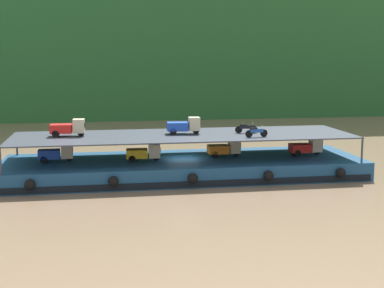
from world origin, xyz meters
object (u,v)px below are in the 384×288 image
mini_truck_lower_mid (225,148)px  mini_truck_lower_stern (56,153)px  cargo_barge (184,167)px  mini_truck_lower_aft (144,153)px  motorcycle_upper_centre (246,128)px  mini_truck_upper_mid (184,126)px  motorcycle_upper_port (256,132)px  mini_truck_upper_stern (68,128)px  mini_truck_lower_fore (306,147)px

mini_truck_lower_mid → mini_truck_lower_stern: bearing=180.0°
cargo_barge → mini_truck_lower_mid: 3.88m
mini_truck_lower_aft → motorcycle_upper_centre: bearing=3.5°
cargo_barge → mini_truck_upper_mid: size_ratio=10.55×
motorcycle_upper_port → motorcycle_upper_centre: size_ratio=1.00×
mini_truck_lower_mid → mini_truck_upper_stern: 13.00m
mini_truck_lower_stern → motorcycle_upper_centre: (15.57, -0.40, 1.74)m
cargo_barge → motorcycle_upper_port: (5.50, -2.36, 3.18)m
mini_truck_lower_stern → mini_truck_upper_mid: size_ratio=0.99×
mini_truck_lower_mid → mini_truck_upper_mid: size_ratio=0.99×
mini_truck_upper_stern → motorcycle_upper_port: mini_truck_upper_stern is taller
mini_truck_upper_mid → motorcycle_upper_centre: mini_truck_upper_mid is taller
mini_truck_upper_mid → motorcycle_upper_port: mini_truck_upper_mid is taller
mini_truck_lower_fore → mini_truck_upper_mid: bearing=176.9°
motorcycle_upper_centre → motorcycle_upper_port: bearing=-85.7°
cargo_barge → mini_truck_lower_aft: mini_truck_lower_aft is taller
cargo_barge → mini_truck_upper_stern: (-9.26, 0.67, 3.44)m
mini_truck_lower_aft → mini_truck_lower_fore: same height
motorcycle_upper_port → mini_truck_upper_mid: bearing=152.1°
mini_truck_lower_stern → mini_truck_lower_fore: bearing=-1.5°
mini_truck_lower_mid → motorcycle_upper_port: 3.82m
mini_truck_upper_mid → mini_truck_lower_mid: bearing=-0.6°
mini_truck_lower_mid → mini_truck_upper_stern: bearing=179.0°
mini_truck_upper_stern → mini_truck_upper_mid: size_ratio=1.00×
mini_truck_lower_aft → motorcycle_upper_port: motorcycle_upper_port is taller
mini_truck_lower_fore → motorcycle_upper_centre: bearing=178.6°
mini_truck_lower_stern → mini_truck_lower_aft: 7.01m
motorcycle_upper_port → mini_truck_lower_aft: bearing=167.9°
mini_truck_lower_mid → mini_truck_upper_stern: size_ratio=1.00×
motorcycle_upper_port → mini_truck_upper_stern: bearing=168.4°
mini_truck_lower_stern → motorcycle_upper_port: bearing=-10.1°
mini_truck_lower_aft → mini_truck_lower_mid: 6.94m
cargo_barge → mini_truck_lower_mid: size_ratio=10.63×
mini_truck_lower_stern → mini_truck_lower_fore: size_ratio=1.01×
motorcycle_upper_centre → cargo_barge: bearing=-179.6°
mini_truck_lower_stern → motorcycle_upper_centre: bearing=-1.5°
mini_truck_lower_mid → motorcycle_upper_port: (1.92, -2.80, 1.74)m
cargo_barge → mini_truck_lower_fore: 10.71m
mini_truck_lower_fore → motorcycle_upper_port: size_ratio=1.45×
mini_truck_lower_stern → motorcycle_upper_centre: size_ratio=1.46×
cargo_barge → mini_truck_lower_fore: bearing=-0.5°
mini_truck_lower_fore → mini_truck_lower_stern: bearing=178.5°
mini_truck_lower_aft → motorcycle_upper_port: size_ratio=1.47×
mini_truck_lower_stern → mini_truck_upper_mid: (10.39, 0.03, 2.00)m
mini_truck_upper_stern → mini_truck_upper_mid: same height
mini_truck_lower_aft → motorcycle_upper_centre: (8.62, 0.52, 1.74)m
cargo_barge → mini_truck_lower_mid: bearing=7.0°
mini_truck_lower_aft → cargo_barge: bearing=8.3°
mini_truck_upper_mid → motorcycle_upper_centre: 5.21m
mini_truck_lower_aft → mini_truck_upper_mid: mini_truck_upper_mid is taller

